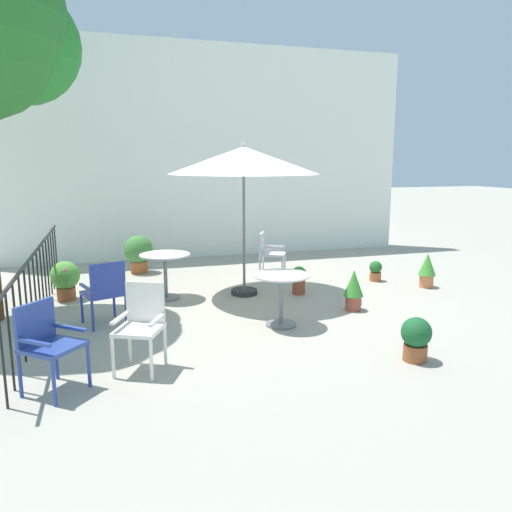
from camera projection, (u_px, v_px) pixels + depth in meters
name	position (u px, v px, depth m)	size (l,w,h in m)	color
ground_plane	(257.00, 303.00, 7.79)	(60.00, 60.00, 0.00)	#A6A090
villa_facade	(204.00, 153.00, 11.25)	(9.70, 0.30, 4.79)	white
terrace_railing	(38.00, 274.00, 6.75)	(0.03, 5.55, 1.01)	black
patio_umbrella_0	(244.00, 161.00, 7.87)	(2.43, 2.43, 2.49)	#2D2D2D
cafe_table_0	(165.00, 267.00, 7.92)	(0.80, 0.80, 0.74)	white
cafe_table_1	(281.00, 290.00, 6.61)	(0.76, 0.76, 0.71)	white
patio_chair_0	(269.00, 251.00, 9.41)	(0.61, 0.60, 0.86)	silver
patio_chair_1	(105.00, 289.00, 6.60)	(0.63, 0.62, 0.89)	#2C3E9F
patio_chair_2	(142.00, 321.00, 5.22)	(0.60, 0.61, 0.93)	white
patio_chair_3	(47.00, 340.00, 4.71)	(0.66, 0.67, 0.88)	#2C4492
potted_plant_0	(299.00, 279.00, 8.25)	(0.25, 0.25, 0.47)	brown
potted_plant_1	(354.00, 288.00, 7.34)	(0.30, 0.30, 0.61)	#A24C3C
potted_plant_2	(65.00, 278.00, 7.86)	(0.46, 0.46, 0.64)	brown
potted_plant_3	(427.00, 269.00, 8.68)	(0.30, 0.30, 0.61)	#CF7248
potted_plant_4	(416.00, 338.00, 5.47)	(0.34, 0.34, 0.50)	#99522F
potted_plant_5	(376.00, 271.00, 9.16)	(0.23, 0.23, 0.38)	#A95A34
potted_plant_6	(139.00, 252.00, 9.80)	(0.57, 0.57, 0.76)	#A8592D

